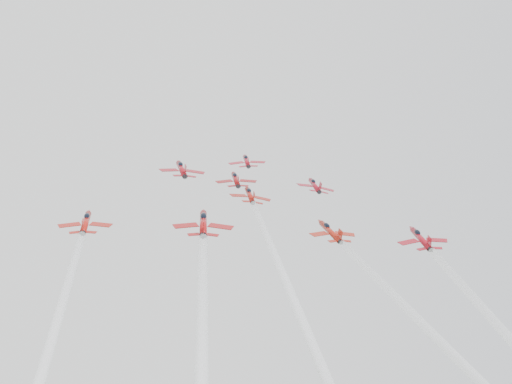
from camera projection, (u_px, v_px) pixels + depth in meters
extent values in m
cylinder|color=#A91020|center=(247.00, 161.00, 152.81)|extent=(1.04, 8.12, 6.55)
cone|color=#A91020|center=(244.00, 155.00, 158.24)|extent=(1.04, 2.28, 2.08)
cone|color=black|center=(249.00, 167.00, 147.83)|extent=(1.04, 1.53, 1.51)
ellipsoid|color=black|center=(246.00, 157.00, 154.72)|extent=(0.94, 2.16, 1.93)
cube|color=#A91020|center=(236.00, 162.00, 151.72)|extent=(3.84, 2.44, 1.11)
cube|color=#A91020|center=(258.00, 163.00, 152.51)|extent=(3.84, 2.44, 1.11)
cube|color=#A91020|center=(249.00, 161.00, 148.57)|extent=(0.11, 2.49, 2.53)
cube|color=#A91020|center=(243.00, 166.00, 148.51)|extent=(1.85, 1.21, 0.63)
cube|color=#A91020|center=(254.00, 167.00, 148.92)|extent=(1.85, 1.21, 0.63)
cylinder|color=maroon|center=(182.00, 170.00, 140.18)|extent=(1.17, 9.17, 7.40)
cone|color=maroon|center=(181.00, 162.00, 146.32)|extent=(1.17, 2.57, 2.35)
cone|color=black|center=(182.00, 177.00, 134.56)|extent=(1.17, 1.73, 1.71)
ellipsoid|color=black|center=(182.00, 164.00, 142.34)|extent=(1.06, 2.44, 2.18)
cube|color=maroon|center=(168.00, 170.00, 138.95)|extent=(4.34, 2.76, 1.25)
cube|color=maroon|center=(195.00, 172.00, 139.84)|extent=(4.34, 2.76, 1.25)
cube|color=maroon|center=(183.00, 170.00, 135.39)|extent=(0.13, 2.82, 2.86)
cube|color=maroon|center=(175.00, 175.00, 135.33)|extent=(2.08, 1.36, 0.71)
cube|color=maroon|center=(189.00, 176.00, 135.79)|extent=(2.08, 1.36, 0.71)
cylinder|color=maroon|center=(236.00, 180.00, 136.66)|extent=(1.03, 8.06, 6.50)
cone|color=maroon|center=(233.00, 173.00, 142.05)|extent=(1.03, 2.26, 2.07)
cone|color=black|center=(238.00, 187.00, 131.71)|extent=(1.03, 1.52, 1.50)
ellipsoid|color=black|center=(235.00, 175.00, 138.55)|extent=(0.94, 2.15, 1.92)
cube|color=maroon|center=(224.00, 180.00, 135.57)|extent=(3.81, 2.43, 1.10)
cube|color=maroon|center=(248.00, 182.00, 136.36)|extent=(3.81, 2.43, 1.10)
cube|color=maroon|center=(238.00, 180.00, 132.44)|extent=(0.11, 2.48, 2.51)
cube|color=maroon|center=(232.00, 185.00, 132.39)|extent=(1.83, 1.20, 0.63)
cube|color=maroon|center=(244.00, 186.00, 132.80)|extent=(1.83, 1.20, 0.63)
cylinder|color=maroon|center=(315.00, 186.00, 138.43)|extent=(0.98, 7.69, 6.20)
cone|color=maroon|center=(310.00, 179.00, 143.57)|extent=(0.98, 2.16, 1.97)
cone|color=black|center=(320.00, 193.00, 133.71)|extent=(0.98, 1.45, 1.43)
ellipsoid|color=black|center=(313.00, 181.00, 140.24)|extent=(0.89, 2.05, 1.83)
cube|color=maroon|center=(305.00, 186.00, 137.39)|extent=(3.64, 2.31, 1.05)
cube|color=maroon|center=(326.00, 188.00, 138.14)|extent=(3.64, 2.31, 1.05)
cube|color=maroon|center=(320.00, 187.00, 134.41)|extent=(0.11, 2.36, 2.39)
cube|color=maroon|center=(313.00, 191.00, 134.35)|extent=(1.75, 1.14, 0.60)
cube|color=maroon|center=(325.00, 192.00, 134.74)|extent=(1.75, 1.14, 0.60)
cylinder|color=#A2180F|center=(250.00, 196.00, 126.94)|extent=(0.97, 7.63, 6.15)
cone|color=#A2180F|center=(247.00, 188.00, 132.04)|extent=(0.97, 2.14, 1.96)
cone|color=black|center=(253.00, 204.00, 122.25)|extent=(0.97, 1.44, 1.42)
ellipsoid|color=black|center=(249.00, 190.00, 128.73)|extent=(0.89, 2.03, 1.82)
cube|color=#A2180F|center=(238.00, 196.00, 125.91)|extent=(3.61, 2.30, 1.04)
cube|color=#A2180F|center=(262.00, 198.00, 126.65)|extent=(3.61, 2.30, 1.04)
cube|color=#A2180F|center=(253.00, 197.00, 122.95)|extent=(0.11, 2.34, 2.38)
cube|color=#A2180F|center=(246.00, 202.00, 122.90)|extent=(1.73, 1.13, 0.59)
cube|color=#A2180F|center=(259.00, 203.00, 123.28)|extent=(1.73, 1.13, 0.59)
cylinder|color=white|center=(292.00, 301.00, 84.29)|extent=(1.24, 64.08, 49.41)
cylinder|color=#B01910|center=(86.00, 223.00, 103.78)|extent=(1.00, 7.83, 6.32)
cone|color=#B01910|center=(90.00, 212.00, 109.01)|extent=(1.00, 2.20, 2.01)
cone|color=black|center=(82.00, 234.00, 98.97)|extent=(1.00, 1.47, 1.46)
ellipsoid|color=black|center=(87.00, 216.00, 105.62)|extent=(0.91, 2.09, 1.87)
cube|color=#B01910|center=(69.00, 224.00, 102.72)|extent=(3.71, 2.36, 1.07)
cube|color=#B01910|center=(101.00, 225.00, 103.48)|extent=(3.71, 2.36, 1.07)
cube|color=#B01910|center=(83.00, 225.00, 99.68)|extent=(0.11, 2.41, 2.44)
cube|color=#B01910|center=(74.00, 232.00, 99.63)|extent=(1.78, 1.16, 0.61)
cube|color=#B01910|center=(91.00, 233.00, 100.02)|extent=(1.78, 1.16, 0.61)
cylinder|color=#A70F12|center=(203.00, 224.00, 108.88)|extent=(1.20, 9.41, 7.59)
cone|color=#A70F12|center=(201.00, 211.00, 115.17)|extent=(1.20, 2.64, 2.41)
cone|color=black|center=(205.00, 237.00, 103.11)|extent=(1.20, 1.77, 1.75)
ellipsoid|color=black|center=(203.00, 216.00, 111.10)|extent=(1.09, 2.51, 2.24)
cube|color=#A70F12|center=(186.00, 225.00, 107.61)|extent=(4.45, 2.83, 1.28)
cube|color=#A70F12|center=(221.00, 227.00, 108.53)|extent=(4.45, 2.83, 1.28)
cube|color=#A70F12|center=(206.00, 227.00, 103.96)|extent=(0.13, 2.89, 2.93)
cube|color=#A70F12|center=(196.00, 234.00, 103.90)|extent=(2.14, 1.40, 0.73)
cube|color=#A70F12|center=(214.00, 235.00, 104.38)|extent=(2.14, 1.40, 0.73)
cylinder|color=#AA1E10|center=(331.00, 232.00, 111.37)|extent=(0.97, 7.60, 6.13)
cone|color=#AA1E10|center=(324.00, 221.00, 116.45)|extent=(0.97, 2.13, 1.95)
cone|color=black|center=(338.00, 243.00, 106.71)|extent=(0.97, 1.43, 1.41)
ellipsoid|color=black|center=(328.00, 226.00, 113.16)|extent=(0.88, 2.02, 1.81)
cube|color=#AA1E10|center=(318.00, 233.00, 110.35)|extent=(3.59, 2.29, 1.03)
cube|color=#AA1E10|center=(345.00, 234.00, 111.09)|extent=(3.59, 2.29, 1.03)
cube|color=#AA1E10|center=(337.00, 235.00, 107.40)|extent=(0.11, 2.33, 2.37)
cube|color=#AA1E10|center=(329.00, 241.00, 107.35)|extent=(1.73, 1.13, 0.59)
cube|color=#AA1E10|center=(344.00, 241.00, 107.73)|extent=(1.73, 1.13, 0.59)
cylinder|color=white|center=(432.00, 383.00, 68.91)|extent=(1.23, 63.81, 49.20)
cylinder|color=#A10F1C|center=(421.00, 239.00, 112.61)|extent=(1.03, 8.04, 6.49)
cone|color=#A10F1C|center=(410.00, 228.00, 117.99)|extent=(1.03, 2.26, 2.06)
cone|color=black|center=(433.00, 251.00, 107.68)|extent=(1.03, 1.51, 1.50)
ellipsoid|color=black|center=(417.00, 232.00, 114.50)|extent=(0.93, 2.14, 1.91)
cube|color=#A10F1C|center=(409.00, 240.00, 111.53)|extent=(3.80, 2.42, 1.09)
cube|color=#A10F1C|center=(436.00, 242.00, 112.31)|extent=(3.80, 2.42, 1.09)
cube|color=#A10F1C|center=(431.00, 242.00, 108.41)|extent=(0.11, 2.47, 2.50)
cube|color=#A10F1C|center=(423.00, 248.00, 108.35)|extent=(1.83, 1.20, 0.63)
cube|color=#A10F1C|center=(438.00, 249.00, 108.76)|extent=(1.83, 1.20, 0.63)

